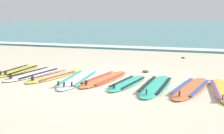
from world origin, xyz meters
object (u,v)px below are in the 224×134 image
Objects in this scene: surfboard_1 at (35,74)px; surfboard_6 at (156,86)px; surfboard_3 at (78,79)px; surfboard_4 at (105,79)px; surfboard_2 at (54,76)px; surfboard_0 at (18,70)px; surfboard_7 at (191,88)px; surfboard_5 at (128,83)px.

surfboard_6 is (3.72, -0.34, -0.00)m from surfboard_1.
surfboard_3 is 0.74m from surfboard_4.
surfboard_1 is at bearing 174.73° from surfboard_6.
surfboard_2 is at bearing 175.65° from surfboard_6.
surfboard_0 and surfboard_4 have the same top height.
surfboard_2 is 0.83m from surfboard_3.
surfboard_6 is at bearing -176.33° from surfboard_7.
surfboard_6 is at bearing -4.83° from surfboard_5.
surfboard_4 and surfboard_6 have the same top height.
surfboard_7 is (3.85, -0.17, -0.00)m from surfboard_2.
surfboard_1 is 1.01× the size of surfboard_4.
surfboard_0 and surfboard_3 have the same top height.
surfboard_3 is at bearing 178.84° from surfboard_7.
surfboard_5 is at bearing 179.74° from surfboard_7.
surfboard_4 is (3.02, -0.27, -0.00)m from surfboard_0.
surfboard_7 is (5.35, -0.55, -0.00)m from surfboard_0.
surfboard_1 is at bearing -18.60° from surfboard_0.
surfboard_7 is (1.60, -0.01, -0.00)m from surfboard_5.
surfboard_2 and surfboard_4 have the same top height.
surfboard_0 is 4.53m from surfboard_6.
surfboard_6 is 0.98× the size of surfboard_7.
surfboard_3 is 1.44m from surfboard_5.
surfboard_6 is (2.18, -0.12, -0.00)m from surfboard_3.
surfboard_3 is at bearing -11.83° from surfboard_0.
surfboard_0 is 0.87× the size of surfboard_7.
surfboard_6 is at bearing -5.27° from surfboard_1.
surfboard_0 is 0.90× the size of surfboard_1.
surfboard_3 is 3.04m from surfboard_7.
surfboard_2 and surfboard_7 have the same top height.
surfboard_1 and surfboard_6 have the same top height.
surfboard_5 is at bearing -20.37° from surfboard_4.
surfboard_2 is (1.49, -0.37, -0.00)m from surfboard_0.
surfboard_0 and surfboard_6 have the same top height.
surfboard_0 is at bearing 174.17° from surfboard_7.
surfboard_0 is 1.02× the size of surfboard_2.
surfboard_5 is at bearing -5.38° from surfboard_1.
surfboard_3 is at bearing -162.78° from surfboard_4.
surfboard_0 is 2.36m from surfboard_3.
surfboard_4 is 1.51m from surfboard_6.
surfboard_7 is at bearing -5.83° from surfboard_0.
surfboard_6 is (4.49, -0.60, -0.00)m from surfboard_0.
surfboard_1 is at bearing 170.98° from surfboard_2.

